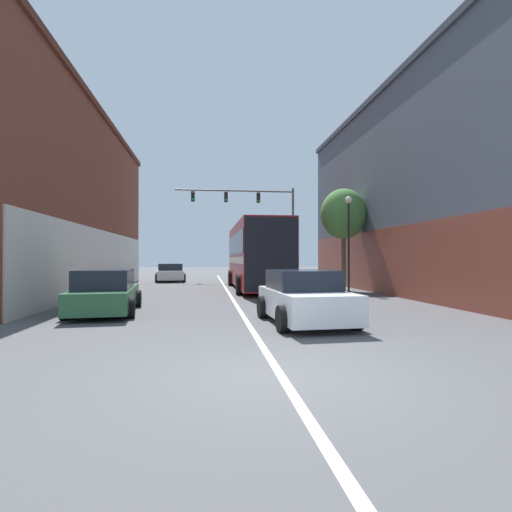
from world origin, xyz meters
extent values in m
plane|color=#4C4C4F|center=(0.00, 0.00, 0.00)|extent=(160.00, 160.00, 0.00)
cube|color=silver|center=(0.00, 14.97, 0.00)|extent=(0.14, 41.93, 0.01)
cube|color=brown|center=(-9.68, 15.96, 4.70)|extent=(6.37, 21.35, 9.40)
cube|color=beige|center=(-6.55, 15.96, 1.60)|extent=(0.24, 20.93, 3.20)
cube|color=#542A1E|center=(-9.68, 15.96, 9.25)|extent=(6.62, 21.57, 0.30)
cube|color=#4C515B|center=(10.74, 13.15, 5.14)|extent=(6.48, 22.46, 10.28)
cube|color=brown|center=(7.55, 13.15, 1.60)|extent=(0.24, 22.01, 3.20)
cube|color=#393D44|center=(10.74, 13.15, 10.13)|extent=(6.74, 22.68, 0.30)
cube|color=maroon|center=(1.68, 16.59, 1.93)|extent=(2.46, 10.68, 3.41)
cube|color=black|center=(1.68, 16.59, 2.54)|extent=(2.51, 10.47, 1.09)
cube|color=beige|center=(1.68, 16.59, 1.66)|extent=(2.50, 10.58, 0.34)
cube|color=black|center=(1.70, 11.27, 1.93)|extent=(2.38, 0.07, 3.28)
cylinder|color=black|center=(0.43, 19.89, 0.50)|extent=(0.30, 1.00, 1.00)
cylinder|color=black|center=(2.92, 19.90, 0.50)|extent=(0.30, 1.00, 1.00)
cylinder|color=black|center=(0.45, 13.27, 0.50)|extent=(0.30, 1.00, 1.00)
cylinder|color=black|center=(2.94, 13.28, 0.50)|extent=(0.30, 1.00, 1.00)
cube|color=silver|center=(1.51, 4.54, 0.54)|extent=(2.01, 3.91, 0.72)
cube|color=black|center=(1.50, 4.77, 1.16)|extent=(1.76, 2.08, 0.53)
cylinder|color=black|center=(0.52, 5.66, 0.32)|extent=(0.26, 0.66, 0.64)
cylinder|color=black|center=(2.35, 5.78, 0.32)|extent=(0.26, 0.66, 0.64)
cylinder|color=black|center=(0.67, 3.31, 0.32)|extent=(0.26, 0.66, 0.64)
cylinder|color=black|center=(2.50, 3.43, 0.32)|extent=(0.26, 0.66, 0.64)
cube|color=#285633|center=(-4.31, 7.42, 0.48)|extent=(2.13, 4.67, 0.63)
cube|color=black|center=(-4.29, 7.19, 1.09)|extent=(1.79, 2.49, 0.60)
cylinder|color=black|center=(-5.33, 8.73, 0.30)|extent=(0.28, 0.62, 0.61)
cylinder|color=black|center=(-3.56, 8.90, 0.30)|extent=(0.28, 0.62, 0.61)
cylinder|color=black|center=(-5.06, 5.93, 0.30)|extent=(0.28, 0.62, 0.61)
cylinder|color=black|center=(-3.29, 6.10, 0.30)|extent=(0.28, 0.62, 0.61)
cube|color=silver|center=(-3.88, 25.06, 0.51)|extent=(2.30, 4.04, 0.67)
cube|color=black|center=(-3.86, 24.87, 1.11)|extent=(1.95, 2.18, 0.51)
cylinder|color=black|center=(-4.99, 26.14, 0.32)|extent=(0.29, 0.67, 0.65)
cylinder|color=black|center=(-3.04, 26.35, 0.32)|extent=(0.29, 0.67, 0.65)
cylinder|color=black|center=(-4.73, 23.76, 0.32)|extent=(0.29, 0.67, 0.65)
cylinder|color=black|center=(-2.78, 23.97, 0.32)|extent=(0.29, 0.67, 0.65)
cylinder|color=#514C47|center=(5.85, 25.93, 3.74)|extent=(0.18, 0.18, 7.47)
cylinder|color=#514C47|center=(1.11, 25.93, 7.17)|extent=(9.47, 0.12, 0.12)
cube|color=black|center=(3.00, 25.93, 6.65)|extent=(0.28, 0.24, 0.80)
sphere|color=black|center=(3.00, 25.78, 6.90)|extent=(0.18, 0.18, 0.18)
sphere|color=black|center=(3.00, 25.78, 6.65)|extent=(0.18, 0.18, 0.18)
sphere|color=green|center=(3.00, 25.78, 6.41)|extent=(0.18, 0.18, 0.18)
cube|color=black|center=(0.40, 25.93, 6.65)|extent=(0.28, 0.24, 0.80)
sphere|color=black|center=(0.40, 25.78, 6.90)|extent=(0.18, 0.18, 0.18)
sphere|color=black|center=(0.40, 25.78, 6.65)|extent=(0.18, 0.18, 0.18)
sphere|color=green|center=(0.40, 25.78, 6.41)|extent=(0.18, 0.18, 0.18)
cube|color=black|center=(-2.21, 25.93, 6.65)|extent=(0.28, 0.24, 0.80)
sphere|color=black|center=(-2.21, 25.78, 6.90)|extent=(0.18, 0.18, 0.18)
sphere|color=black|center=(-2.21, 25.78, 6.65)|extent=(0.18, 0.18, 0.18)
sphere|color=green|center=(-2.21, 25.78, 6.41)|extent=(0.18, 0.18, 0.18)
cone|color=black|center=(6.08, 13.70, 0.10)|extent=(0.26, 0.26, 0.20)
cylinder|color=black|center=(6.08, 13.70, 2.30)|extent=(0.10, 0.10, 4.60)
sphere|color=#EFE5CC|center=(6.08, 13.70, 4.73)|extent=(0.37, 0.37, 0.37)
cylinder|color=brown|center=(6.38, 15.34, 1.57)|extent=(0.23, 0.23, 3.14)
ellipsoid|color=#4C843D|center=(6.38, 15.34, 4.21)|extent=(2.53, 2.27, 2.78)
camera|label=1|loc=(-1.08, -5.86, 1.73)|focal=28.00mm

